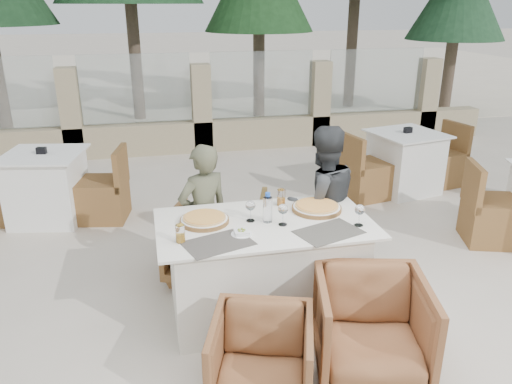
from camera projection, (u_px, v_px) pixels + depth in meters
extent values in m
plane|color=beige|center=(279.00, 316.00, 3.90)|extent=(80.00, 80.00, 0.00)
cube|color=#F4E4C7|center=(169.00, 76.00, 16.66)|extent=(30.00, 16.00, 0.01)
cone|color=#234E2D|center=(458.00, 5.00, 10.15)|extent=(1.98, 1.98, 4.50)
cube|color=#4F4943|center=(218.00, 243.00, 3.37)|extent=(0.52, 0.42, 0.00)
cube|color=#524F47|center=(329.00, 232.00, 3.54)|extent=(0.52, 0.43, 0.00)
cylinder|color=orange|center=(204.00, 219.00, 3.69)|extent=(0.48, 0.48, 0.05)
cylinder|color=orange|center=(317.00, 207.00, 3.91)|extent=(0.46, 0.46, 0.05)
cylinder|color=#BCD8F7|center=(268.00, 207.00, 3.67)|extent=(0.07, 0.07, 0.23)
cylinder|color=gold|center=(180.00, 234.00, 3.37)|extent=(0.08, 0.08, 0.13)
cylinder|color=orange|center=(281.00, 198.00, 3.98)|extent=(0.08, 0.08, 0.13)
imported|color=olive|center=(209.00, 243.00, 4.39)|extent=(0.90, 0.91, 0.63)
imported|color=olive|center=(298.00, 232.00, 4.55)|extent=(0.90, 0.91, 0.67)
imported|color=brown|center=(262.00, 360.00, 3.00)|extent=(0.76, 0.78, 0.56)
imported|color=brown|center=(371.00, 326.00, 3.24)|extent=(0.86, 0.87, 0.66)
imported|color=#55573F|center=(204.00, 217.00, 4.15)|extent=(0.54, 0.45, 1.25)
imported|color=#37393C|center=(321.00, 204.00, 4.25)|extent=(0.73, 0.60, 1.37)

